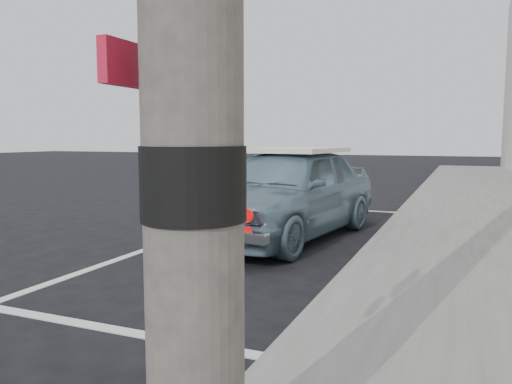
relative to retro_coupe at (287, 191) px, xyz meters
The scene contains 7 objects.
ground 3.52m from the retro_coupe, 98.27° to the right, with size 80.00×80.00×0.00m, color black.
sidewalk 3.11m from the retro_coupe, 27.63° to the right, with size 2.80×40.00×0.15m, color slate.
pline_rear 3.97m from the retro_coupe, 89.95° to the right, with size 3.00×0.12×0.01m, color silver.
pline_front 3.16m from the retro_coupe, 89.94° to the left, with size 3.00×0.12×0.01m, color silver.
pline_side 1.61m from the retro_coupe, 163.44° to the right, with size 0.12×7.00×0.01m, color silver.
retro_coupe is the anchor object (origin of this frame).
cat 1.98m from the retro_coupe, 93.69° to the right, with size 0.23×0.44×0.23m.
Camera 1 is at (2.88, -3.45, 1.45)m, focal length 35.00 mm.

